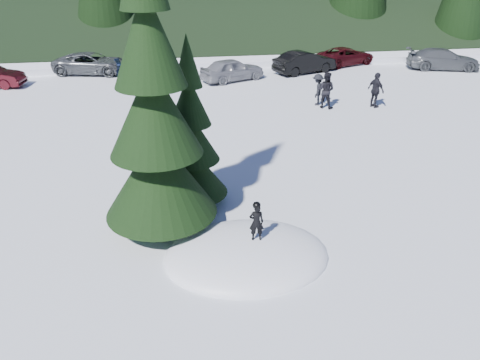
{
  "coord_description": "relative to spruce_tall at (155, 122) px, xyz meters",
  "views": [
    {
      "loc": [
        -1.79,
        -10.25,
        7.42
      ],
      "look_at": [
        0.2,
        2.43,
        1.1
      ],
      "focal_mm": 35.0,
      "sensor_mm": 36.0,
      "label": 1
    }
  ],
  "objects": [
    {
      "name": "car_3",
      "position": [
        -0.47,
        18.39,
        -2.66
      ],
      "size": [
        4.8,
        2.64,
        1.32
      ],
      "primitive_type": "imported",
      "rotation": [
        0.0,
        0.0,
        1.75
      ],
      "color": "#0E1834",
      "rests_on": "ground"
    },
    {
      "name": "adult_2",
      "position": [
        8.21,
        11.23,
        -2.5
      ],
      "size": [
        0.97,
        1.21,
        1.64
      ],
      "primitive_type": "imported",
      "rotation": [
        0.0,
        0.0,
        4.31
      ],
      "color": "black",
      "rests_on": "ground"
    },
    {
      "name": "snow_mound",
      "position": [
        2.2,
        -1.8,
        -3.32
      ],
      "size": [
        4.48,
        3.52,
        0.96
      ],
      "primitive_type": "ellipsoid",
      "color": "white",
      "rests_on": "ground"
    },
    {
      "name": "adult_0",
      "position": [
        8.47,
        10.66,
        -2.38
      ],
      "size": [
        1.16,
        1.11,
        1.88
      ],
      "primitive_type": "imported",
      "rotation": [
        0.0,
        0.0,
        2.51
      ],
      "color": "black",
      "rests_on": "ground"
    },
    {
      "name": "car_6",
      "position": [
        13.18,
        20.35,
        -2.71
      ],
      "size": [
        4.86,
        3.54,
        1.23
      ],
      "primitive_type": "imported",
      "rotation": [
        0.0,
        0.0,
        1.95
      ],
      "color": "#33090D",
      "rests_on": "ground"
    },
    {
      "name": "car_4",
      "position": [
        4.48,
        17.03,
        -2.62
      ],
      "size": [
        4.42,
        3.15,
        1.4
      ],
      "primitive_type": "imported",
      "rotation": [
        0.0,
        0.0,
        1.98
      ],
      "color": "gray",
      "rests_on": "ground"
    },
    {
      "name": "child_skier",
      "position": [
        2.46,
        -1.74,
        -2.31
      ],
      "size": [
        0.41,
        0.28,
        1.06
      ],
      "primitive_type": "imported",
      "rotation": [
        0.0,
        0.0,
        3.06
      ],
      "color": "black",
      "rests_on": "snow_mound"
    },
    {
      "name": "spruce_tall",
      "position": [
        0.0,
        0.0,
        0.0
      ],
      "size": [
        3.2,
        3.2,
        8.6
      ],
      "color": "#301F10",
      "rests_on": "ground"
    },
    {
      "name": "spruce_short",
      "position": [
        1.0,
        1.4,
        -1.22
      ],
      "size": [
        2.2,
        2.2,
        5.37
      ],
      "color": "#301F10",
      "rests_on": "ground"
    },
    {
      "name": "car_5",
      "position": [
        9.56,
        18.38,
        -2.6
      ],
      "size": [
        4.6,
        3.03,
        1.43
      ],
      "primitive_type": "imported",
      "rotation": [
        0.0,
        0.0,
        1.95
      ],
      "color": "black",
      "rests_on": "ground"
    },
    {
      "name": "adult_1",
      "position": [
        11.05,
        10.32,
        -2.41
      ],
      "size": [
        0.8,
        1.16,
        1.83
      ],
      "primitive_type": "imported",
      "rotation": [
        0.0,
        0.0,
        1.94
      ],
      "color": "black",
      "rests_on": "ground"
    },
    {
      "name": "car_7",
      "position": [
        19.28,
        17.89,
        -2.62
      ],
      "size": [
        5.15,
        3.14,
        1.39
      ],
      "primitive_type": "imported",
      "rotation": [
        0.0,
        0.0,
        1.31
      ],
      "color": "#4D5155",
      "rests_on": "ground"
    },
    {
      "name": "ground",
      "position": [
        2.2,
        -1.8,
        -3.32
      ],
      "size": [
        200.0,
        200.0,
        0.0
      ],
      "primitive_type": "plane",
      "color": "white",
      "rests_on": "ground"
    },
    {
      "name": "car_2",
      "position": [
        -4.47,
        20.32,
        -2.63
      ],
      "size": [
        5.31,
        3.28,
        1.37
      ],
      "primitive_type": "imported",
      "rotation": [
        0.0,
        0.0,
        1.36
      ],
      "color": "#4A4D51",
      "rests_on": "ground"
    }
  ]
}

